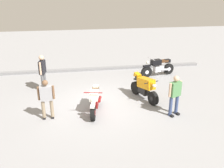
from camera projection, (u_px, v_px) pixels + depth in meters
ground_plane at (97, 103)px, 10.81m from camera, size 40.00×40.00×0.00m
curb_edge at (89, 69)px, 15.00m from camera, size 14.00×0.30×0.15m
motorcycle_black_cruiser at (158, 67)px, 13.94m from camera, size 2.06×0.74×1.09m
motorcycle_orange_sportbike at (145, 87)px, 11.00m from camera, size 0.89×1.91×1.14m
motorcycle_cream_vintage at (95, 101)px, 9.91m from camera, size 0.81×1.94×1.07m
person_in_gray_shirt at (47, 97)px, 9.22m from camera, size 0.63×0.31×1.59m
person_in_black_shirt at (42, 70)px, 11.78m from camera, size 0.39×0.68×1.77m
person_in_green_shirt at (175, 93)px, 9.50m from camera, size 0.62×0.45×1.64m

